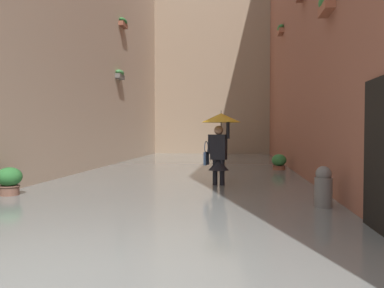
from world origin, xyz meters
TOP-DOWN VIEW (x-y plane):
  - ground_plane at (0.00, -9.55)m, footprint 60.00×60.00m
  - flood_water at (0.00, -9.55)m, footprint 7.62×25.11m
  - building_facade_right at (4.31, -9.55)m, footprint 2.04×23.11m
  - building_facade_far at (0.00, -20.01)m, footprint 10.42×1.80m
  - person_wading at (-1.12, -5.98)m, footprint 0.96×0.96m
  - potted_plant_mid_left at (-2.97, -9.97)m, footprint 0.50×0.50m
  - potted_plant_near_right at (3.10, -4.00)m, footprint 0.51×0.51m
  - mooring_bollard at (-3.03, -3.50)m, footprint 0.30×0.30m

SIDE VIEW (x-z plane):
  - ground_plane at x=0.00m, z-range 0.00..0.00m
  - flood_water at x=0.00m, z-range 0.00..0.19m
  - potted_plant_mid_left at x=-2.97m, z-range 0.03..0.75m
  - potted_plant_near_right at x=3.10m, z-range 0.05..0.82m
  - mooring_bollard at x=-3.03m, z-range 0.00..0.90m
  - person_wading at x=-1.12m, z-range 0.38..2.39m
  - building_facade_far at x=0.00m, z-range 0.00..10.78m
  - building_facade_right at x=4.31m, z-range 0.00..11.57m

